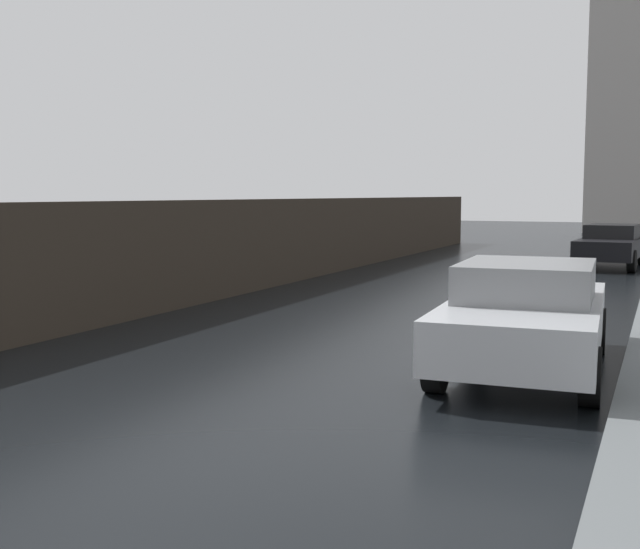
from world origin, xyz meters
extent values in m
plane|color=black|center=(0.00, 0.00, 0.00)|extent=(120.00, 120.00, 0.00)
cube|color=#B2B5BA|center=(2.85, 4.65, 0.62)|extent=(2.04, 4.58, 0.60)
cube|color=gray|center=(2.85, 4.63, 1.16)|extent=(1.69, 2.06, 0.47)
cylinder|color=black|center=(1.95, 6.08, 0.32)|extent=(0.25, 0.65, 0.64)
cylinder|color=black|center=(3.60, 6.17, 0.32)|extent=(0.25, 0.65, 0.64)
cylinder|color=black|center=(2.11, 3.13, 0.32)|extent=(0.25, 0.65, 0.64)
cylinder|color=black|center=(3.76, 3.22, 0.32)|extent=(0.25, 0.65, 0.64)
cube|color=black|center=(2.90, 20.12, 0.61)|extent=(1.92, 4.66, 0.57)
cube|color=black|center=(2.91, 20.19, 1.11)|extent=(1.56, 2.01, 0.42)
cylinder|color=black|center=(2.24, 21.67, 0.33)|extent=(0.26, 0.66, 0.65)
cylinder|color=black|center=(2.06, 18.66, 0.33)|extent=(0.26, 0.66, 0.65)
cylinder|color=black|center=(3.56, 18.57, 0.33)|extent=(0.26, 0.66, 0.65)
camera|label=1|loc=(4.43, -5.34, 2.24)|focal=43.84mm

